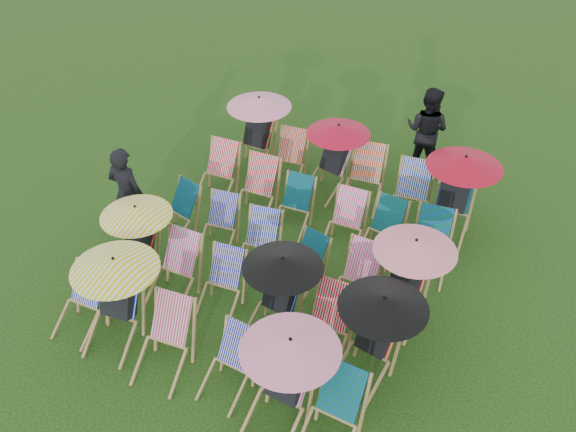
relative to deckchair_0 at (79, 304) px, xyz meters
The scene contains 33 objects.
ground 3.05m from the deckchair_0, 50.39° to the left, with size 100.00×100.00×0.00m, color black.
deckchair_0 is the anchor object (origin of this frame).
deckchair_1 0.68m from the deckchair_0, 10.14° to the left, with size 1.18×1.28×1.40m.
deckchair_2 1.49m from the deckchair_0, ahead, with size 0.78×0.99×0.99m.
deckchair_3 2.41m from the deckchair_0, ahead, with size 0.57×0.80×0.86m.
deckchair_4 3.27m from the deckchair_0, ahead, with size 1.19×1.24×1.41m.
deckchair_5 3.90m from the deckchair_0, ahead, with size 0.65×0.90×0.96m.
deckchair_6 1.27m from the deckchair_0, 91.46° to the left, with size 1.07×1.12×1.27m.
deckchair_7 1.38m from the deckchair_0, 56.99° to the left, with size 0.70×0.93×0.97m.
deckchair_8 1.98m from the deckchair_0, 40.71° to the left, with size 0.70×0.89×0.88m.
deckchair_9 2.77m from the deckchair_0, 28.62° to the left, with size 1.10×1.16×1.31m.
deckchair_10 3.46m from the deckchair_0, 22.10° to the left, with size 0.71×0.93×0.96m.
deckchair_11 4.09m from the deckchair_0, 18.24° to the left, with size 1.14×1.21×1.35m.
deckchair_12 2.35m from the deckchair_0, 93.35° to the left, with size 0.71×0.89×0.87m.
deckchair_13 2.52m from the deckchair_0, 74.58° to the left, with size 0.70×0.87×0.85m.
deckchair_14 2.75m from the deckchair_0, 56.70° to the left, with size 0.75×0.93×0.91m.
deckchair_15 3.26m from the deckchair_0, 44.97° to the left, with size 0.66×0.83×0.82m.
deckchair_16 3.93m from the deckchair_0, 36.04° to the left, with size 0.65×0.89×0.95m.
deckchair_17 4.57m from the deckchair_0, 32.48° to the left, with size 1.16×1.20×1.37m.
deckchair_18 3.57m from the deckchair_0, 92.46° to the left, with size 0.74×0.96×0.97m.
deckchair_19 3.53m from the deckchair_0, 77.93° to the left, with size 0.74×0.97×0.99m.
deckchair_20 3.75m from the deckchair_0, 66.69° to the left, with size 0.66×0.86×0.88m.
deckchair_21 4.22m from the deckchair_0, 54.69° to the left, with size 0.68×0.89×0.91m.
deckchair_22 4.71m from the deckchair_0, 49.78° to the left, with size 0.60×0.83×0.89m.
deckchair_23 5.25m from the deckchair_0, 43.02° to the left, with size 0.78×0.98×0.96m.
deckchair_24 4.79m from the deckchair_0, 91.20° to the left, with size 1.20×1.25×1.43m.
deckchair_25 4.69m from the deckchair_0, 81.40° to the left, with size 0.74×0.93×0.92m.
deckchair_26 5.01m from the deckchair_0, 72.12° to the left, with size 1.13×1.20×1.34m.
deckchair_27 5.21m from the deckchair_0, 65.00° to the left, with size 0.82×1.02×1.00m.
deckchair_28 5.58m from the deckchair_0, 56.19° to the left, with size 0.80×1.01×0.99m.
deckchair_29 6.06m from the deckchair_0, 50.79° to the left, with size 1.22×1.30×1.45m.
person_left 2.12m from the deckchair_0, 110.83° to the left, with size 0.62×0.41×1.71m, color black.
person_rear 6.85m from the deckchair_0, 66.25° to the left, with size 0.83×0.65×1.72m, color black.
Camera 1 is at (3.75, -6.34, 6.92)m, focal length 40.00 mm.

